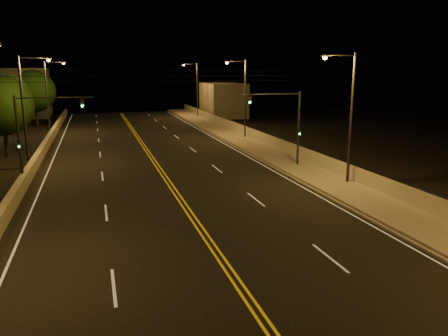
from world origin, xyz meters
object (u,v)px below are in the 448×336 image
object	(u,v)px
streetlight_1	(348,111)
traffic_signal_right	(288,120)
tree_2	(6,96)
tree_3	(34,91)
streetlight_3	(196,86)
tree_0	(2,105)
streetlight_2	(243,94)
traffic_signal_left	(34,129)
streetlight_5	(27,104)
streetlight_6	(49,92)

from	to	relation	value
streetlight_1	traffic_signal_right	world-z (taller)	streetlight_1
tree_2	tree_3	size ratio (longest dim) A/B	0.96
streetlight_3	tree_0	bearing A→B (deg)	-131.59
streetlight_1	tree_2	bearing A→B (deg)	128.18
tree_0	tree_3	size ratio (longest dim) A/B	0.95
streetlight_2	streetlight_3	world-z (taller)	same
streetlight_2	tree_3	world-z (taller)	streetlight_2
streetlight_3	tree_3	distance (m)	24.61
traffic_signal_left	tree_0	distance (m)	12.70
traffic_signal_left	tree_2	bearing A→B (deg)	102.78
streetlight_2	tree_2	world-z (taller)	streetlight_2
streetlight_5	tree_0	world-z (taller)	streetlight_5
traffic_signal_left	tree_0	world-z (taller)	tree_0
streetlight_3	streetlight_5	xyz separation A→B (m)	(-21.43, -33.29, 0.00)
tree_0	streetlight_5	bearing A→B (deg)	-64.25
streetlight_3	tree_2	size ratio (longest dim) A/B	1.19
traffic_signal_left	streetlight_3	bearing A→B (deg)	62.71
streetlight_3	streetlight_5	size ratio (longest dim) A/B	1.00
streetlight_2	traffic_signal_right	size ratio (longest dim) A/B	1.44
streetlight_2	tree_3	distance (m)	30.81
streetlight_1	traffic_signal_right	distance (m)	6.53
traffic_signal_left	tree_3	size ratio (longest dim) A/B	0.79
traffic_signal_right	tree_3	size ratio (longest dim) A/B	0.79
streetlight_5	tree_3	size ratio (longest dim) A/B	1.14
streetlight_3	tree_2	world-z (taller)	streetlight_3
streetlight_2	traffic_signal_right	bearing A→B (deg)	-95.57
streetlight_2	streetlight_3	bearing A→B (deg)	90.00
streetlight_5	streetlight_6	distance (m)	19.88
traffic_signal_left	streetlight_1	bearing A→B (deg)	-17.02
tree_0	traffic_signal_left	bearing A→B (deg)	-71.79
streetlight_3	traffic_signal_right	bearing A→B (deg)	-92.19
streetlight_1	streetlight_2	world-z (taller)	same
streetlight_3	tree_3	bearing A→B (deg)	-168.69
streetlight_1	tree_3	bearing A→B (deg)	120.60
traffic_signal_left	tree_2	xyz separation A→B (m)	(-6.26, 27.59, 0.82)
traffic_signal_left	traffic_signal_right	bearing A→B (deg)	0.00
tree_0	streetlight_1	bearing A→B (deg)	-36.94
streetlight_3	tree_2	distance (m)	29.10
streetlight_2	traffic_signal_left	distance (m)	25.55
traffic_signal_right	tree_0	size ratio (longest dim) A/B	0.83
streetlight_5	traffic_signal_right	world-z (taller)	streetlight_5
streetlight_2	tree_3	bearing A→B (deg)	141.55
streetlight_3	tree_0	world-z (taller)	streetlight_3
streetlight_5	traffic_signal_left	distance (m)	6.34
tree_0	tree_3	world-z (taller)	tree_3
streetlight_1	streetlight_6	size ratio (longest dim) A/B	1.00
streetlight_5	tree_3	distance (m)	28.59
streetlight_5	traffic_signal_left	xyz separation A→B (m)	(1.10, -6.12, -1.26)
streetlight_2	tree_0	size ratio (longest dim) A/B	1.20
tree_3	streetlight_2	bearing A→B (deg)	-38.45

